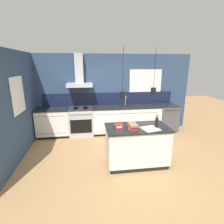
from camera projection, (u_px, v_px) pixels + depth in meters
ground_plane at (120, 158)px, 4.36m from camera, size 16.00×16.00×0.00m
wall_back at (108, 92)px, 5.91m from camera, size 5.60×2.45×2.60m
wall_left at (20, 104)px, 4.35m from camera, size 0.08×3.80×2.60m
counter_run_left at (53, 122)px, 5.60m from camera, size 1.02×0.64×0.91m
counter_run_sink at (126, 119)px, 5.93m from camera, size 2.27×0.64×1.24m
oven_range at (81, 121)px, 5.72m from camera, size 0.77×0.66×0.91m
dishwasher at (167, 118)px, 6.12m from camera, size 0.64×0.65×0.91m
kitchen_island at (137, 145)px, 4.02m from camera, size 1.41×0.79×0.91m
bottle_on_island at (157, 122)px, 3.83m from camera, size 0.07×0.07×0.29m
book_stack at (133, 126)px, 3.81m from camera, size 0.26×0.35×0.10m
red_supply_box at (119, 126)px, 3.83m from camera, size 0.20×0.15×0.09m
paper_pile at (150, 129)px, 3.79m from camera, size 0.43×0.43×0.01m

